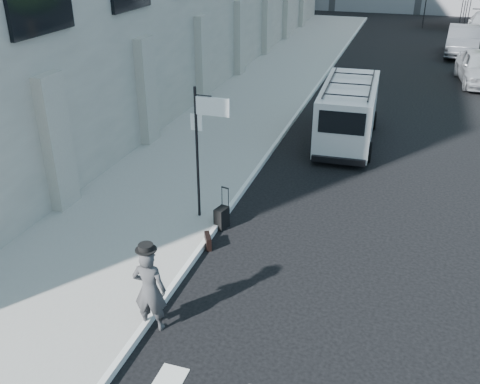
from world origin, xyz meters
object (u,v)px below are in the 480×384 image
Objects in this scene: cargo_van at (348,111)px; briefcase at (208,241)px; suitcase at (222,218)px; parked_car_b at (463,41)px; parked_car_a at (480,67)px; businessman at (150,290)px.

briefcase is at bearing -107.00° from cargo_van.
suitcase is 25.32m from parked_car_b.
parked_car_b is (4.70, 16.92, -0.24)m from cargo_van.
briefcase is at bearing -117.53° from parked_car_a.
businessman reaches higher than briefcase.
businessman is at bearing -114.61° from parked_car_a.
businessman is 22.75m from parked_car_a.
parked_car_a is (7.40, 18.44, 0.65)m from briefcase.
businessman is 4.06× the size of briefcase.
briefcase is 1.01m from suitcase.
suitcase is 18.95m from parked_car_a.
briefcase is 0.40× the size of suitcase.
parked_car_a is at bearing 60.17° from cargo_van.
parked_car_b reaches higher than parked_car_a.
parked_car_a is at bearing -81.93° from parked_car_b.
parked_car_a is (5.20, 10.01, -0.28)m from cargo_van.
briefcase is 26.29m from parked_car_b.
parked_car_b is (-0.50, 6.92, 0.04)m from parked_car_a.
suitcase is at bearing -101.91° from parked_car_b.
briefcase is 8.77m from cargo_van.
businessman reaches higher than parked_car_b.
suitcase is (0.00, 1.00, 0.12)m from briefcase.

